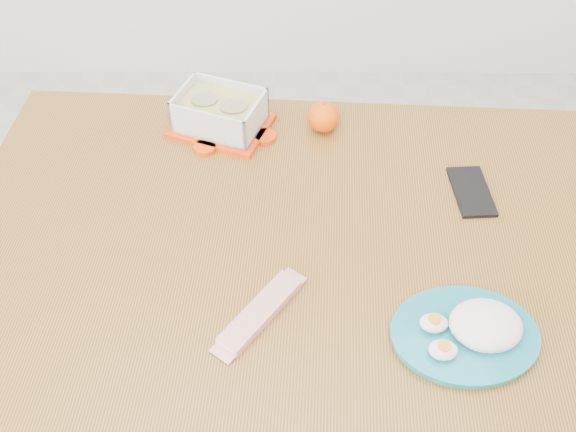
{
  "coord_description": "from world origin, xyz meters",
  "views": [
    {
      "loc": [
        0.07,
        -0.75,
        1.7
      ],
      "look_at": [
        0.07,
        0.08,
        0.81
      ],
      "focal_mm": 40.0,
      "sensor_mm": 36.0,
      "label": 1
    }
  ],
  "objects_px": {
    "food_container": "(220,113)",
    "rice_plate": "(472,330)",
    "dining_table": "(288,264)",
    "orange_fruit": "(324,117)",
    "smartphone": "(471,191)"
  },
  "relations": [
    {
      "from": "food_container",
      "to": "rice_plate",
      "type": "distance_m",
      "value": 0.74
    },
    {
      "from": "dining_table",
      "to": "orange_fruit",
      "type": "relative_size",
      "value": 19.08
    },
    {
      "from": "dining_table",
      "to": "smartphone",
      "type": "distance_m",
      "value": 0.41
    },
    {
      "from": "rice_plate",
      "to": "smartphone",
      "type": "height_order",
      "value": "rice_plate"
    },
    {
      "from": "dining_table",
      "to": "smartphone",
      "type": "relative_size",
      "value": 9.46
    },
    {
      "from": "dining_table",
      "to": "orange_fruit",
      "type": "height_order",
      "value": "orange_fruit"
    },
    {
      "from": "dining_table",
      "to": "orange_fruit",
      "type": "distance_m",
      "value": 0.36
    },
    {
      "from": "orange_fruit",
      "to": "food_container",
      "type": "bearing_deg",
      "value": 179.09
    },
    {
      "from": "dining_table",
      "to": "smartphone",
      "type": "bearing_deg",
      "value": 21.3
    },
    {
      "from": "food_container",
      "to": "smartphone",
      "type": "distance_m",
      "value": 0.58
    },
    {
      "from": "dining_table",
      "to": "food_container",
      "type": "height_order",
      "value": "food_container"
    },
    {
      "from": "food_container",
      "to": "orange_fruit",
      "type": "relative_size",
      "value": 3.53
    },
    {
      "from": "dining_table",
      "to": "rice_plate",
      "type": "xyz_separation_m",
      "value": [
        0.31,
        -0.23,
        0.11
      ]
    },
    {
      "from": "orange_fruit",
      "to": "smartphone",
      "type": "distance_m",
      "value": 0.37
    },
    {
      "from": "smartphone",
      "to": "dining_table",
      "type": "bearing_deg",
      "value": -165.88
    }
  ]
}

